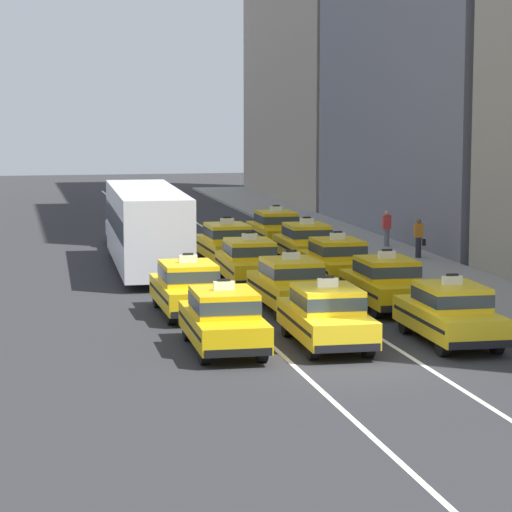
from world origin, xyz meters
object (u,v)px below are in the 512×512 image
Objects in this scene: taxi_left_nearest at (223,319)px; taxi_center_nearest at (326,315)px; taxi_right_nearest at (450,312)px; taxi_center_second at (290,284)px; taxi_right_fourth at (306,243)px; sedan_left_fourth at (127,227)px; bus_left_third at (146,225)px; taxi_right_fifth at (276,228)px; fire_hydrant at (487,301)px; taxi_left_second at (188,287)px; taxi_center_third at (249,261)px; taxi_right_third at (337,260)px; pedestrian_near_crosswalk at (387,228)px; pedestrian_by_storefront at (419,238)px; taxi_center_fourth at (227,243)px; taxi_right_second at (385,282)px.

taxi_left_nearest and taxi_center_nearest have the same top height.
taxi_left_nearest is 1.00× the size of taxi_right_nearest.
taxi_center_second and taxi_right_fourth have the same top height.
taxi_right_nearest reaches higher than sedan_left_fourth.
taxi_right_fifth is at bearing 42.91° from bus_left_third.
fire_hydrant is at bearing -25.55° from taxi_center_second.
taxi_right_nearest is at bearing -42.50° from taxi_left_second.
taxi_center_third is (3.08, 5.50, 0.00)m from taxi_left_second.
bus_left_third is 2.46× the size of taxi_right_third.
taxi_right_nearest is 1.00× the size of taxi_right_fifth.
fire_hydrant is at bearing -98.05° from pedestrian_near_crosswalk.
taxi_right_nearest is 2.82× the size of pedestrian_by_storefront.
taxi_center_fourth is (3.43, 1.24, -0.94)m from bus_left_third.
taxi_center_second and taxi_right_fifth have the same top height.
pedestrian_near_crosswalk is at bearing 21.35° from bus_left_third.
taxi_right_fourth is 6.12m from pedestrian_near_crosswalk.
taxi_center_third is at bearing 106.14° from taxi_right_nearest.
taxi_right_fourth is 2.82× the size of pedestrian_by_storefront.
taxi_center_second is 1.00× the size of taxi_right_third.
taxi_right_fifth is at bearing 57.02° from taxi_center_fourth.
taxi_right_third is (3.29, 10.55, 0.00)m from taxi_center_nearest.
taxi_right_fourth is at bearing 58.19° from taxi_left_second.
taxi_center_nearest is 11.02m from taxi_center_third.
taxi_right_nearest is at bearing -90.36° from taxi_right_fifth.
taxi_right_fourth is at bearing 55.45° from taxi_center_third.
taxi_left_nearest is at bearing -125.20° from pedestrian_by_storefront.
taxi_center_nearest and taxi_center_second have the same top height.
sedan_left_fourth is 2.71× the size of pedestrian_near_crosswalk.
taxi_left_second is at bearing -178.95° from taxi_center_second.
taxi_right_third is (2.94, 4.97, 0.00)m from taxi_center_second.
bus_left_third is at bearing -90.51° from sedan_left_fourth.
taxi_center_nearest and taxi_center_third have the same top height.
taxi_center_second and taxi_right_second have the same top height.
taxi_left_nearest is 2.82m from taxi_center_nearest.
taxi_right_third is 6.27× the size of fire_hydrant.
taxi_center_second is at bearing 60.24° from taxi_left_nearest.
taxi_center_third is (3.19, -4.39, -0.94)m from bus_left_third.
taxi_left_second is at bearing -121.81° from taxi_right_fourth.
taxi_center_nearest is at bearing 174.94° from taxi_right_nearest.
fire_hydrant is (5.88, 2.94, -0.33)m from taxi_center_nearest.
taxi_right_second is (6.32, -0.32, 0.00)m from taxi_left_second.
bus_left_third is at bearing 112.37° from taxi_right_nearest.
pedestrian_by_storefront is (8.35, 15.88, 0.08)m from taxi_center_nearest.
taxi_center_third and taxi_right_third have the same top height.
taxi_right_third is 1.00× the size of taxi_right_fourth.
taxi_left_second is 8.62m from taxi_right_nearest.
fire_hydrant is (-2.39, -16.91, -0.42)m from pedestrian_near_crosswalk.
taxi_left_second is 18.19m from pedestrian_near_crosswalk.
taxi_center_third is at bearing 125.36° from fire_hydrant.
taxi_center_third is at bearing -92.36° from taxi_center_fourth.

